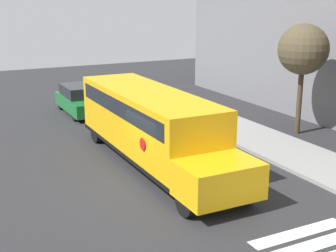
% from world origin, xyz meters
% --- Properties ---
extents(ground_plane, '(60.00, 60.00, 0.00)m').
position_xyz_m(ground_plane, '(0.00, 0.00, 0.00)').
color(ground_plane, '#28282B').
extents(sidewalk_strip, '(44.00, 3.00, 0.15)m').
position_xyz_m(sidewalk_strip, '(0.00, 6.50, 0.07)').
color(sidewalk_strip, gray).
rests_on(sidewalk_strip, ground).
extents(school_bus, '(10.61, 2.57, 2.87)m').
position_xyz_m(school_bus, '(-1.87, 0.78, 1.66)').
color(school_bus, '#EAA80F').
rests_on(school_bus, ground).
extents(parked_car, '(4.58, 1.77, 1.58)m').
position_xyz_m(parked_car, '(-11.24, 0.64, 0.78)').
color(parked_car, '#196B2D').
rests_on(parked_car, ground).
extents(tree_near_sidewalk, '(2.38, 2.38, 5.29)m').
position_xyz_m(tree_near_sidewalk, '(-2.41, 8.91, 4.06)').
color(tree_near_sidewalk, '#423323').
rests_on(tree_near_sidewalk, ground).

